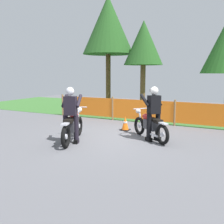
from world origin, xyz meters
TOP-DOWN VIEW (x-y plane):
  - ground at (0.00, 0.00)m, footprint 24.00×24.00m
  - grass_verge at (0.00, 6.10)m, footprint 24.00×6.79m
  - barrier_fence at (0.00, 2.71)m, footprint 8.40×0.08m
  - tree_leftmost at (-3.30, 5.96)m, footprint 2.92×2.92m
  - tree_near_left at (-1.10, 5.82)m, footprint 2.09×2.09m
  - motorcycle_lead at (-0.89, -1.03)m, footprint 0.92×2.04m
  - motorcycle_trailing at (1.16, 0.26)m, footprint 1.59×1.33m
  - rider_lead at (-0.82, -1.23)m, footprint 0.67×0.68m
  - rider_trailing at (1.31, 0.14)m, footprint 0.73×0.73m
  - traffic_cone at (-0.05, 1.07)m, footprint 0.32×0.32m

SIDE VIEW (x-z plane):
  - ground at x=0.00m, z-range -0.02..0.00m
  - grass_verge at x=0.00m, z-range 0.00..0.01m
  - traffic_cone at x=-0.05m, z-range -0.01..0.52m
  - motorcycle_trailing at x=1.16m, z-range -0.01..0.92m
  - motorcycle_lead at x=-0.89m, z-range -0.02..0.99m
  - barrier_fence at x=0.00m, z-range 0.02..1.07m
  - rider_lead at x=-0.82m, z-range 0.07..1.76m
  - rider_trailing at x=1.31m, z-range 0.07..1.76m
  - tree_near_left at x=-1.10m, z-range 1.21..6.05m
  - tree_leftmost at x=-3.30m, z-range 1.55..7.96m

